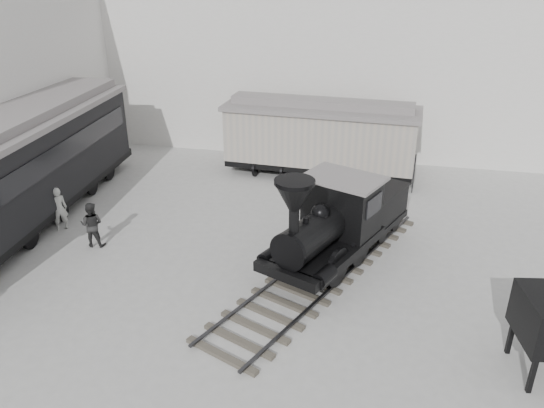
% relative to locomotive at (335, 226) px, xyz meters
% --- Properties ---
extents(ground, '(90.00, 90.00, 0.00)m').
position_rel_locomotive_xyz_m(ground, '(-1.75, -3.82, -1.34)').
color(ground, '#9E9E9B').
extents(north_wall, '(34.00, 2.51, 11.00)m').
position_rel_locomotive_xyz_m(north_wall, '(-1.75, 11.16, 4.22)').
color(north_wall, silver).
rests_on(north_wall, ground).
extents(locomotive, '(6.14, 10.30, 3.63)m').
position_rel_locomotive_xyz_m(locomotive, '(0.00, 0.00, 0.00)').
color(locomotive, '#403C37').
rests_on(locomotive, ground).
extents(boxcar, '(8.77, 3.17, 3.54)m').
position_rel_locomotive_xyz_m(boxcar, '(-1.49, 7.66, 0.52)').
color(boxcar, black).
rests_on(boxcar, ground).
extents(passenger_coach, '(3.92, 14.68, 3.89)m').
position_rel_locomotive_xyz_m(passenger_coach, '(-11.53, 0.30, 0.81)').
color(passenger_coach, black).
rests_on(passenger_coach, ground).
extents(visitor_a, '(0.72, 0.70, 1.66)m').
position_rel_locomotive_xyz_m(visitor_a, '(-10.05, 0.26, -0.51)').
color(visitor_a, '#AEAEA9').
rests_on(visitor_a, ground).
extents(visitor_b, '(0.86, 0.72, 1.61)m').
position_rel_locomotive_xyz_m(visitor_b, '(-8.25, -0.60, -0.53)').
color(visitor_b, '#262626').
rests_on(visitor_b, ground).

